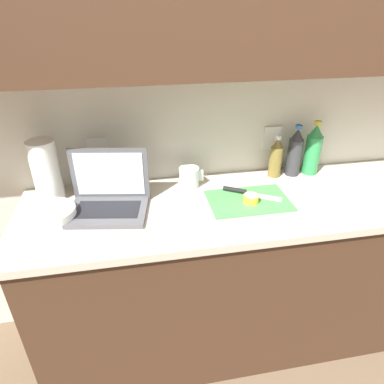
% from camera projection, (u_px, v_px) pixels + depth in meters
% --- Properties ---
extents(ground_plane, '(12.00, 12.00, 0.00)m').
position_uv_depth(ground_plane, '(249.00, 328.00, 2.02)').
color(ground_plane, brown).
rests_on(ground_plane, ground).
extents(wall_back, '(5.20, 0.38, 2.60)m').
position_uv_depth(wall_back, '(262.00, 35.00, 1.44)').
color(wall_back, silver).
rests_on(wall_back, ground_plane).
extents(counter_unit, '(2.23, 0.60, 0.89)m').
position_uv_depth(counter_unit, '(260.00, 269.00, 1.80)').
color(counter_unit, '#472D1E').
rests_on(counter_unit, ground_plane).
extents(laptop, '(0.37, 0.29, 0.25)m').
position_uv_depth(laptop, '(109.00, 196.00, 1.48)').
color(laptop, '#515156').
rests_on(laptop, counter_unit).
extents(cutting_board, '(0.37, 0.24, 0.01)m').
position_uv_depth(cutting_board, '(249.00, 201.00, 1.56)').
color(cutting_board, '#4C9E51').
rests_on(cutting_board, counter_unit).
extents(knife, '(0.25, 0.17, 0.02)m').
position_uv_depth(knife, '(242.00, 192.00, 1.60)').
color(knife, silver).
rests_on(knife, cutting_board).
extents(lemon_half_cut, '(0.07, 0.07, 0.04)m').
position_uv_depth(lemon_half_cut, '(251.00, 199.00, 1.53)').
color(lemon_half_cut, yellow).
rests_on(lemon_half_cut, cutting_board).
extents(bottle_green_soda, '(0.08, 0.08, 0.28)m').
position_uv_depth(bottle_green_soda, '(313.00, 150.00, 1.75)').
color(bottle_green_soda, '#2D934C').
rests_on(bottle_green_soda, counter_unit).
extents(bottle_oil_tall, '(0.07, 0.07, 0.27)m').
position_uv_depth(bottle_oil_tall, '(295.00, 152.00, 1.74)').
color(bottle_oil_tall, '#333338').
rests_on(bottle_oil_tall, counter_unit).
extents(bottle_water_clear, '(0.06, 0.06, 0.22)m').
position_uv_depth(bottle_water_clear, '(276.00, 158.00, 1.74)').
color(bottle_water_clear, olive).
rests_on(bottle_water_clear, counter_unit).
extents(measuring_cup, '(0.12, 0.10, 0.10)m').
position_uv_depth(measuring_cup, '(189.00, 177.00, 1.66)').
color(measuring_cup, silver).
rests_on(measuring_cup, counter_unit).
extents(bowl_white, '(0.20, 0.20, 0.05)m').
position_uv_depth(bowl_white, '(52.00, 215.00, 1.41)').
color(bowl_white, white).
rests_on(bowl_white, counter_unit).
extents(paper_towel_roll, '(0.12, 0.12, 0.28)m').
position_uv_depth(paper_towel_roll, '(46.00, 171.00, 1.52)').
color(paper_towel_roll, white).
rests_on(paper_towel_roll, counter_unit).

